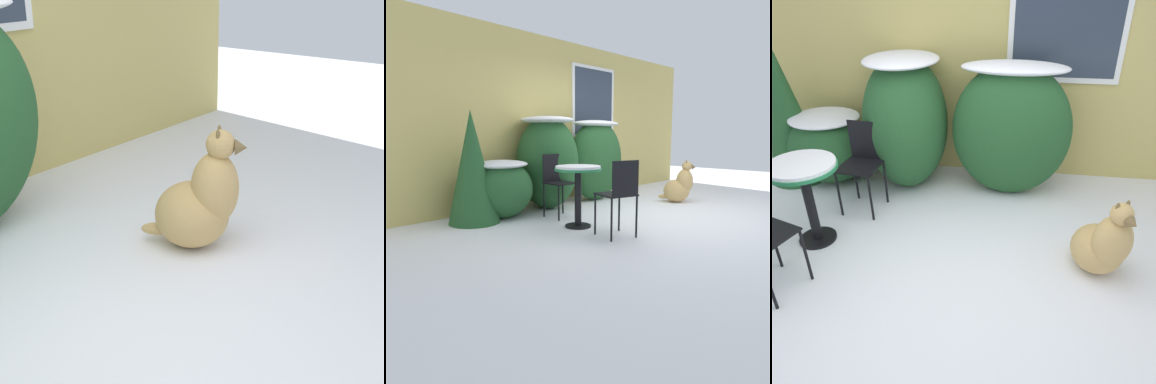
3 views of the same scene
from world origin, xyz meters
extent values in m
plane|color=white|center=(0.00, 0.00, 0.00)|extent=(16.00, 16.00, 0.00)
cube|color=tan|center=(0.00, 2.20, 1.44)|extent=(8.00, 0.06, 2.87)
cube|color=white|center=(0.87, 2.16, 1.83)|extent=(1.23, 0.04, 1.38)
cube|color=#2D3847|center=(0.87, 2.14, 1.83)|extent=(1.11, 0.01, 1.26)
ellipsoid|color=#235128|center=(-1.75, 1.63, 0.42)|extent=(0.94, 0.87, 0.84)
ellipsoid|color=white|center=(-1.75, 1.63, 0.78)|extent=(0.80, 0.74, 0.12)
ellipsoid|color=#235128|center=(-0.81, 1.68, 0.75)|extent=(0.92, 1.09, 1.50)
ellipsoid|color=white|center=(-0.81, 1.68, 1.44)|extent=(0.79, 0.93, 0.12)
ellipsoid|color=#235128|center=(0.36, 1.63, 0.73)|extent=(1.28, 0.61, 1.46)
ellipsoid|color=white|center=(0.36, 1.63, 1.40)|extent=(1.09, 0.52, 0.12)
cone|color=#235128|center=(-2.20, 1.64, 0.77)|extent=(0.69, 0.69, 1.54)
cylinder|color=black|center=(-1.39, 0.45, 0.01)|extent=(0.34, 0.34, 0.03)
cylinder|color=black|center=(-1.39, 0.45, 0.39)|extent=(0.09, 0.09, 0.72)
cylinder|color=#237A47|center=(-1.39, 0.45, 0.76)|extent=(0.61, 0.61, 0.03)
cylinder|color=white|center=(-1.39, 0.45, 0.79)|extent=(0.58, 0.58, 0.03)
cube|color=black|center=(-1.13, 1.03, 0.51)|extent=(0.43, 0.43, 0.02)
cube|color=black|center=(-1.12, 1.22, 0.72)|extent=(0.36, 0.05, 0.40)
cylinder|color=black|center=(-1.33, 0.87, 0.25)|extent=(0.02, 0.02, 0.50)
cylinder|color=black|center=(-0.98, 0.84, 0.25)|extent=(0.02, 0.02, 0.50)
cylinder|color=black|center=(-1.29, 1.23, 0.25)|extent=(0.02, 0.02, 0.50)
cylinder|color=black|center=(-0.94, 1.19, 0.25)|extent=(0.02, 0.02, 0.50)
cylinder|color=black|center=(-1.18, -0.07, 0.25)|extent=(0.02, 0.02, 0.50)
cylinder|color=black|center=(-1.52, 0.04, 0.25)|extent=(0.02, 0.02, 0.50)
ellipsoid|color=tan|center=(1.15, 0.42, 0.20)|extent=(0.59, 0.60, 0.41)
ellipsoid|color=tan|center=(1.22, 0.30, 0.38)|extent=(0.43, 0.41, 0.44)
sphere|color=tan|center=(1.24, 0.28, 0.65)|extent=(0.17, 0.17, 0.17)
cone|color=brown|center=(1.29, 0.17, 0.64)|extent=(0.12, 0.11, 0.09)
ellipsoid|color=brown|center=(1.19, 0.26, 0.71)|extent=(0.04, 0.04, 0.08)
ellipsoid|color=brown|center=(1.27, 0.31, 0.71)|extent=(0.04, 0.04, 0.08)
ellipsoid|color=tan|center=(1.05, 0.60, 0.09)|extent=(0.18, 0.23, 0.08)
camera|label=1|loc=(-1.45, -1.51, 1.68)|focal=55.00mm
camera|label=2|loc=(-4.88, -2.86, 1.22)|focal=35.00mm
camera|label=3|loc=(0.41, -2.18, 2.19)|focal=35.00mm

